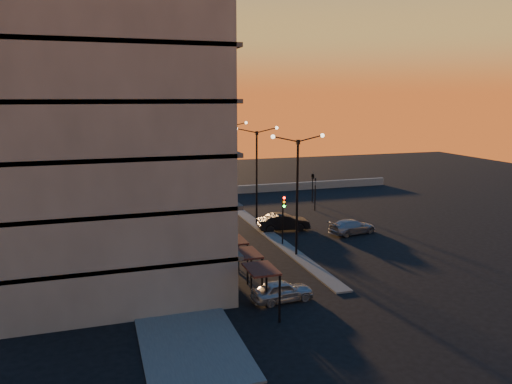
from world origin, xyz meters
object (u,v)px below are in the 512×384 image
(streetlamp_mid, at_px, (257,168))
(car_hatchback, at_px, (282,291))
(traffic_light_main, at_px, (283,212))
(car_wagon, at_px, (352,227))
(car_sedan, at_px, (284,222))

(streetlamp_mid, bearing_deg, car_hatchback, -103.21)
(traffic_light_main, distance_m, car_hatchback, 11.74)
(traffic_light_main, height_order, car_wagon, traffic_light_main)
(car_wagon, bearing_deg, car_sedan, 50.93)
(traffic_light_main, relative_size, car_hatchback, 1.11)
(streetlamp_mid, relative_size, car_hatchback, 2.48)
(car_hatchback, bearing_deg, car_sedan, -25.23)
(car_sedan, relative_size, car_wagon, 1.05)
(traffic_light_main, bearing_deg, car_sedan, 68.44)
(car_sedan, height_order, car_wagon, car_sedan)
(car_hatchback, distance_m, car_wagon, 16.80)
(traffic_light_main, distance_m, car_wagon, 7.79)
(traffic_light_main, relative_size, car_sedan, 0.89)
(streetlamp_mid, height_order, car_sedan, streetlamp_mid)
(streetlamp_mid, distance_m, car_sedan, 5.75)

